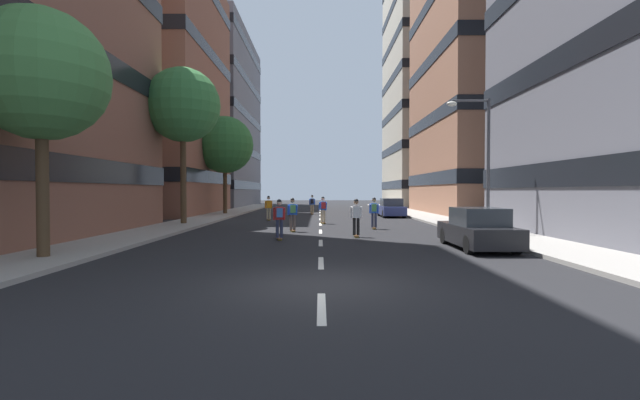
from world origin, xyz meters
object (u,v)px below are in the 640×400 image
at_px(skater_0, 268,207).
at_px(skater_6, 312,203).
at_px(parked_car_near, 477,230).
at_px(skater_4, 323,208).
at_px(skater_3, 374,211).
at_px(street_tree_mid, 183,105).
at_px(skater_2, 356,216).
at_px(street_tree_near, 41,75).
at_px(parked_car_mid, 391,208).
at_px(streetlamp_right, 481,150).
at_px(skater_5, 292,212).
at_px(street_tree_far, 225,145).
at_px(skater_1, 279,217).

bearing_deg(skater_0, skater_6, 69.33).
relative_size(parked_car_near, skater_4, 2.47).
xyz_separation_m(parked_car_near, skater_3, (-2.82, 8.29, 0.32)).
relative_size(street_tree_mid, skater_2, 5.40).
xyz_separation_m(street_tree_near, skater_4, (8.67, 15.08, -4.64)).
height_order(parked_car_mid, streetlamp_right, streetlamp_right).
height_order(streetlamp_right, skater_5, streetlamp_right).
bearing_deg(skater_4, street_tree_far, 129.08).
bearing_deg(skater_1, skater_2, 18.05).
xyz_separation_m(parked_car_near, skater_4, (-5.65, 12.23, 0.32)).
xyz_separation_m(street_tree_near, skater_5, (7.04, 9.57, -4.64)).
height_order(street_tree_mid, street_tree_far, street_tree_mid).
bearing_deg(street_tree_mid, street_tree_far, 90.00).
relative_size(parked_car_near, street_tree_far, 0.51).
bearing_deg(skater_6, skater_1, -92.97).
bearing_deg(parked_car_mid, skater_4, -126.79).
bearing_deg(parked_car_mid, parked_car_near, -90.00).
relative_size(street_tree_mid, skater_4, 5.40).
bearing_deg(streetlamp_right, skater_5, 170.95).
bearing_deg(street_tree_far, streetlamp_right, -47.23).
height_order(skater_0, skater_5, same).
height_order(street_tree_near, skater_0, street_tree_near).
distance_m(streetlamp_right, skater_2, 7.05).
bearing_deg(street_tree_near, skater_0, 75.48).
bearing_deg(skater_2, skater_1, -161.95).
relative_size(street_tree_mid, skater_5, 5.40).
xyz_separation_m(street_tree_far, skater_2, (10.15, -18.87, -5.24)).
xyz_separation_m(skater_0, skater_2, (5.40, -11.45, 0.00)).
distance_m(skater_1, skater_5, 3.83).
distance_m(parked_car_near, skater_5, 9.92).
bearing_deg(streetlamp_right, skater_0, 138.53).
relative_size(parked_car_mid, skater_4, 2.47).
distance_m(parked_car_mid, street_tree_mid, 18.11).
bearing_deg(skater_1, skater_0, 98.81).
relative_size(street_tree_near, street_tree_far, 0.87).
distance_m(street_tree_mid, skater_0, 9.18).
bearing_deg(street_tree_near, skater_4, 60.10).
distance_m(parked_car_near, skater_3, 8.76).
height_order(skater_3, skater_6, same).
height_order(street_tree_far, skater_2, street_tree_far).
bearing_deg(street_tree_far, parked_car_near, -57.98).
bearing_deg(parked_car_near, skater_2, 135.98).
relative_size(skater_3, skater_4, 1.00).
xyz_separation_m(street_tree_far, skater_0, (4.75, -7.42, -5.24)).
distance_m(street_tree_near, skater_3, 16.67).
xyz_separation_m(street_tree_near, skater_6, (7.76, 26.32, -4.64)).
bearing_deg(skater_3, skater_5, -160.62).
bearing_deg(skater_4, skater_0, 140.32).
relative_size(streetlamp_right, skater_2, 3.65).
xyz_separation_m(parked_car_near, skater_5, (-7.29, 6.72, 0.32)).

